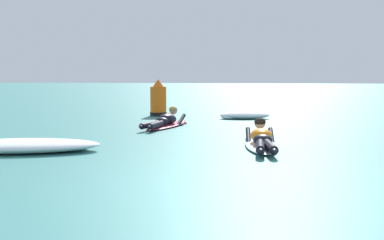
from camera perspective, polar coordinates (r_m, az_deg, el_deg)
ground_plane at (r=15.47m, az=8.04°, el=0.47°), size 120.00×120.00×0.00m
surfer_near at (r=8.81m, az=8.27°, el=-2.36°), size 0.76×2.64×0.54m
surfer_far at (r=12.08m, az=-3.14°, el=-0.21°), size 0.92×2.66×0.54m
whitewater_front at (r=14.41m, az=6.29°, el=0.55°), size 1.60×0.99×0.23m
whitewater_mid_right at (r=8.66m, az=-19.66°, el=-2.93°), size 2.82×1.60×0.23m
channel_marker_buoy at (r=15.41m, az=-4.02°, el=2.28°), size 0.54×0.54×1.17m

